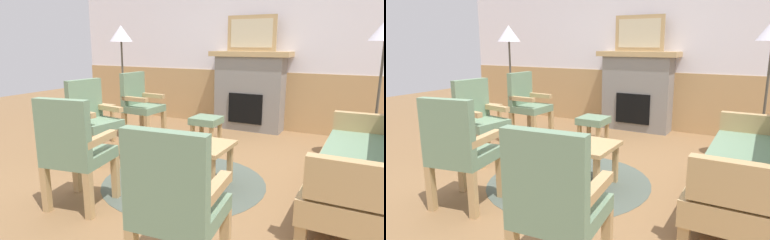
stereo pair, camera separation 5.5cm
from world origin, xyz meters
The scene contains 15 objects.
ground_plane centered at (0.00, 0.00, 0.00)m, with size 14.00×14.00×0.00m, color olive.
wall_back centered at (0.00, 2.60, 1.31)m, with size 7.20×0.14×2.70m.
fireplace centered at (0.00, 2.35, 0.65)m, with size 1.30×0.44×1.28m.
framed_picture centered at (0.00, 2.35, 1.56)m, with size 0.80×0.04×0.56m.
couch centered at (1.79, 0.13, 0.40)m, with size 0.70×1.80×0.98m.
coffee_table centered at (0.15, -0.11, 0.39)m, with size 0.96×0.56×0.44m.
round_rug centered at (0.15, -0.11, 0.00)m, with size 1.68×1.68×0.01m, color #4C564C.
book_on_table centered at (0.13, -0.07, 0.46)m, with size 0.23×0.17×0.03m, color black.
footstool centered at (-0.31, 1.38, 0.28)m, with size 0.40×0.40×0.36m.
armchair_near_fireplace centered at (-1.18, 0.00, 0.54)m, with size 0.54×0.54×0.98m.
armchair_by_window_left centered at (-1.29, 1.11, 0.54)m, with size 0.50×0.50×0.98m.
armchair_front_left centered at (-0.38, -1.04, 0.54)m, with size 0.56×0.56×0.98m.
armchair_front_center centered at (0.88, -1.50, 0.54)m, with size 0.52×0.52×0.98m.
side_table centered at (-1.67, 0.52, 0.43)m, with size 0.44×0.44×0.55m.
floor_lamp_by_chairs centered at (-1.79, 1.33, 1.45)m, with size 0.36×0.36×1.68m.
Camera 1 is at (1.80, -3.01, 1.40)m, focal length 32.05 mm.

